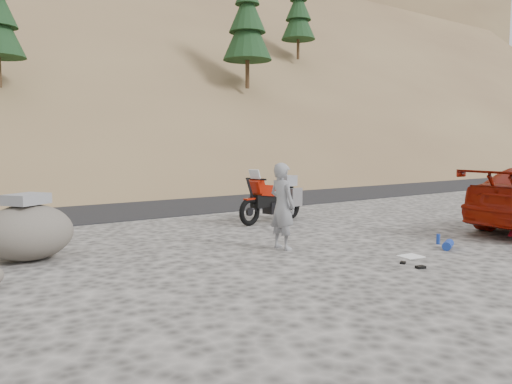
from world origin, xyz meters
TOP-DOWN VIEW (x-y plane):
  - ground at (0.00, 0.00)m, footprint 140.00×140.00m
  - road at (0.00, 9.00)m, footprint 120.00×7.00m
  - motorcycle at (0.82, 3.25)m, footprint 2.38×1.01m
  - man at (-1.18, 0.37)m, footprint 0.45×0.65m
  - boulder at (-5.41, 2.18)m, footprint 1.90×1.77m
  - gear_white_cloth at (0.30, -1.52)m, footprint 0.43×0.39m
  - gear_blue_mat at (1.43, -1.52)m, footprint 0.46×0.34m
  - gear_bottle at (1.70, -1.11)m, footprint 0.10×0.10m
  - gear_funnel at (3.83, -1.50)m, footprint 0.16×0.16m
  - gear_glove_a at (-0.29, -2.17)m, footprint 0.17×0.14m
  - gear_glove_b at (-0.26, -1.79)m, footprint 0.14×0.13m

SIDE VIEW (x-z plane):
  - ground at x=0.00m, z-range 0.00..0.00m
  - road at x=0.00m, z-range -0.03..0.03m
  - man at x=-1.18m, z-range -0.84..0.84m
  - gear_white_cloth at x=0.30m, z-range 0.00..0.01m
  - gear_glove_b at x=-0.26m, z-range 0.00..0.04m
  - gear_glove_a at x=-0.29m, z-range 0.00..0.04m
  - gear_blue_mat at x=1.43m, z-range 0.00..0.17m
  - gear_funnel at x=3.83m, z-range 0.00..0.18m
  - gear_bottle at x=1.70m, z-range 0.00..0.21m
  - boulder at x=-5.41m, z-range -0.07..1.10m
  - motorcycle at x=0.82m, z-range -0.10..1.33m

